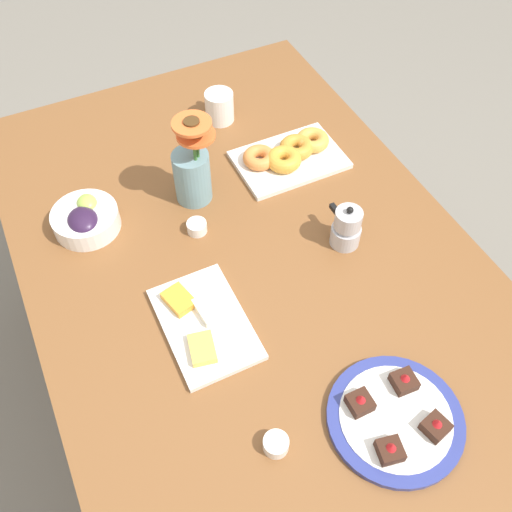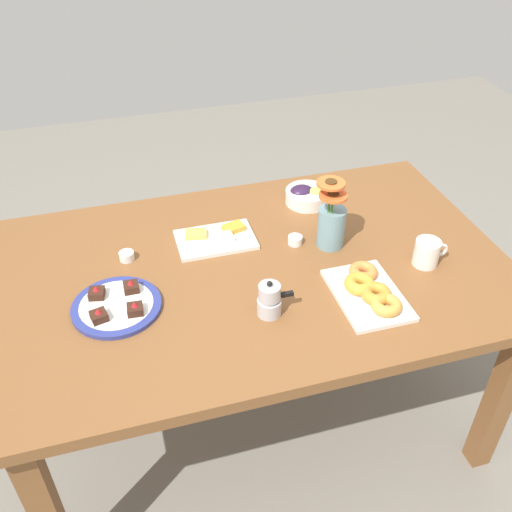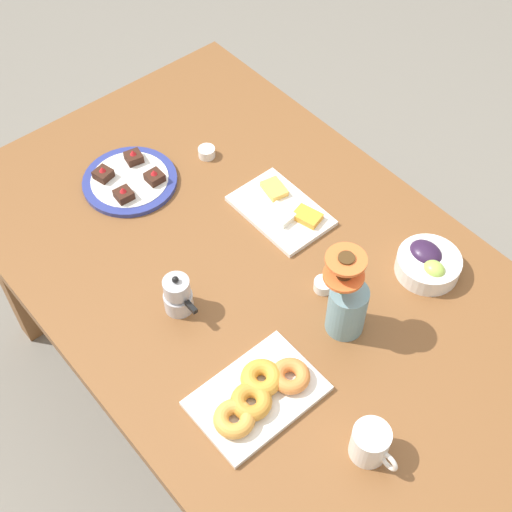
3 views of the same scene
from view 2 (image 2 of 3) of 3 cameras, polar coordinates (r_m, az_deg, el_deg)
The scene contains 11 objects.
ground_plane at distance 2.34m, azimuth 0.00°, elevation -15.32°, with size 6.00×6.00×0.00m, color slate.
dining_table at distance 1.86m, azimuth 0.00°, elevation -3.06°, with size 1.60×1.00×0.74m.
coffee_mug at distance 1.87m, azimuth 16.74°, elevation 0.36°, with size 0.12×0.08×0.09m.
grape_bowl at distance 2.11m, azimuth 5.09°, elevation 6.06°, with size 0.16×0.16×0.07m.
cheese_platter at distance 1.92m, azimuth -4.00°, elevation 1.78°, with size 0.26×0.17×0.03m.
croissant_platter at distance 1.72m, azimuth 11.27°, elevation -3.45°, with size 0.19×0.28×0.05m.
jam_cup_honey at distance 1.87m, azimuth -12.81°, elevation 0.03°, with size 0.05×0.05×0.03m.
jam_cup_berry at distance 1.90m, azimuth 3.93°, elevation 1.63°, with size 0.05×0.05×0.03m.
dessert_plate at distance 1.70m, azimuth -13.78°, elevation -4.85°, with size 0.26×0.26×0.05m.
flower_vase at distance 1.86m, azimuth 7.54°, elevation 3.28°, with size 0.11×0.11×0.25m.
moka_pot at distance 1.61m, azimuth 1.36°, elevation -4.46°, with size 0.11×0.07×0.12m.
Camera 2 is at (-0.39, -1.36, 1.87)m, focal length 40.00 mm.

